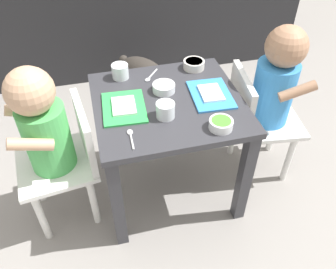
{
  "coord_description": "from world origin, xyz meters",
  "views": [
    {
      "loc": [
        -0.25,
        -1.01,
        1.24
      ],
      "look_at": [
        0.0,
        0.0,
        0.31
      ],
      "focal_mm": 37.01,
      "sensor_mm": 36.0,
      "label": 1
    }
  ],
  "objects_px": {
    "water_cup_right": "(165,111)",
    "veggie_bowl_near": "(221,124)",
    "seated_child_left": "(48,132)",
    "spoon_by_right_tray": "(150,76)",
    "food_tray_left": "(124,107)",
    "dog": "(148,78)",
    "cereal_bowl_left_side": "(164,87)",
    "water_cup_left": "(120,72)",
    "spoon_by_left_tray": "(131,137)",
    "seated_child_right": "(272,88)",
    "veggie_bowl_far": "(194,64)",
    "food_tray_right": "(211,94)",
    "dining_table": "(168,120)"
  },
  "relations": [
    {
      "from": "water_cup_right",
      "to": "veggie_bowl_near",
      "type": "bearing_deg",
      "value": -32.62
    },
    {
      "from": "water_cup_right",
      "to": "spoon_by_right_tray",
      "type": "bearing_deg",
      "value": 89.63
    },
    {
      "from": "cereal_bowl_left_side",
      "to": "spoon_by_right_tray",
      "type": "distance_m",
      "value": 0.11
    },
    {
      "from": "veggie_bowl_near",
      "to": "spoon_by_right_tray",
      "type": "distance_m",
      "value": 0.4
    },
    {
      "from": "dining_table",
      "to": "water_cup_left",
      "type": "distance_m",
      "value": 0.27
    },
    {
      "from": "seated_child_right",
      "to": "water_cup_left",
      "type": "bearing_deg",
      "value": 162.75
    },
    {
      "from": "food_tray_left",
      "to": "dog",
      "type": "bearing_deg",
      "value": 70.91
    },
    {
      "from": "seated_child_right",
      "to": "food_tray_right",
      "type": "height_order",
      "value": "seated_child_right"
    },
    {
      "from": "seated_child_left",
      "to": "water_cup_left",
      "type": "bearing_deg",
      "value": 38.26
    },
    {
      "from": "water_cup_right",
      "to": "spoon_by_right_tray",
      "type": "height_order",
      "value": "water_cup_right"
    },
    {
      "from": "water_cup_right",
      "to": "cereal_bowl_left_side",
      "type": "bearing_deg",
      "value": 77.48
    },
    {
      "from": "food_tray_right",
      "to": "spoon_by_left_tray",
      "type": "xyz_separation_m",
      "value": [
        -0.33,
        -0.16,
        -0.0
      ]
    },
    {
      "from": "veggie_bowl_far",
      "to": "spoon_by_right_tray",
      "type": "bearing_deg",
      "value": -173.06
    },
    {
      "from": "seated_child_left",
      "to": "cereal_bowl_left_side",
      "type": "xyz_separation_m",
      "value": [
        0.44,
        0.09,
        0.05
      ]
    },
    {
      "from": "water_cup_left",
      "to": "spoon_by_left_tray",
      "type": "relative_size",
      "value": 0.67
    },
    {
      "from": "dining_table",
      "to": "dog",
      "type": "height_order",
      "value": "dining_table"
    },
    {
      "from": "dining_table",
      "to": "water_cup_left",
      "type": "bearing_deg",
      "value": 126.09
    },
    {
      "from": "cereal_bowl_left_side",
      "to": "spoon_by_right_tray",
      "type": "relative_size",
      "value": 1.0
    },
    {
      "from": "seated_child_left",
      "to": "food_tray_left",
      "type": "relative_size",
      "value": 3.35
    },
    {
      "from": "water_cup_right",
      "to": "spoon_by_right_tray",
      "type": "relative_size",
      "value": 0.77
    },
    {
      "from": "dining_table",
      "to": "water_cup_right",
      "type": "relative_size",
      "value": 8.3
    },
    {
      "from": "cereal_bowl_left_side",
      "to": "water_cup_right",
      "type": "bearing_deg",
      "value": -102.52
    },
    {
      "from": "dog",
      "to": "spoon_by_right_tray",
      "type": "xyz_separation_m",
      "value": [
        -0.06,
        -0.38,
        0.25
      ]
    },
    {
      "from": "food_tray_left",
      "to": "veggie_bowl_near",
      "type": "distance_m",
      "value": 0.35
    },
    {
      "from": "water_cup_right",
      "to": "veggie_bowl_near",
      "type": "xyz_separation_m",
      "value": [
        0.16,
        -0.11,
        -0.01
      ]
    },
    {
      "from": "veggie_bowl_far",
      "to": "dog",
      "type": "bearing_deg",
      "value": 110.15
    },
    {
      "from": "cereal_bowl_left_side",
      "to": "food_tray_right",
      "type": "bearing_deg",
      "value": -23.74
    },
    {
      "from": "spoon_by_right_tray",
      "to": "veggie_bowl_far",
      "type": "bearing_deg",
      "value": 6.94
    },
    {
      "from": "spoon_by_left_tray",
      "to": "seated_child_right",
      "type": "bearing_deg",
      "value": 17.14
    },
    {
      "from": "veggie_bowl_far",
      "to": "spoon_by_left_tray",
      "type": "height_order",
      "value": "veggie_bowl_far"
    },
    {
      "from": "seated_child_left",
      "to": "water_cup_right",
      "type": "distance_m",
      "value": 0.41
    },
    {
      "from": "water_cup_left",
      "to": "cereal_bowl_left_side",
      "type": "relative_size",
      "value": 0.78
    },
    {
      "from": "seated_child_right",
      "to": "food_tray_left",
      "type": "xyz_separation_m",
      "value": [
        -0.6,
        -0.03,
        0.03
      ]
    },
    {
      "from": "dog",
      "to": "veggie_bowl_near",
      "type": "bearing_deg",
      "value": -82.1
    },
    {
      "from": "food_tray_left",
      "to": "water_cup_left",
      "type": "height_order",
      "value": "water_cup_left"
    },
    {
      "from": "spoon_by_right_tray",
      "to": "dog",
      "type": "bearing_deg",
      "value": 81.18
    },
    {
      "from": "dining_table",
      "to": "food_tray_right",
      "type": "height_order",
      "value": "food_tray_right"
    },
    {
      "from": "seated_child_left",
      "to": "cereal_bowl_left_side",
      "type": "relative_size",
      "value": 8.1
    },
    {
      "from": "food_tray_right",
      "to": "veggie_bowl_near",
      "type": "bearing_deg",
      "value": -99.49
    },
    {
      "from": "seated_child_left",
      "to": "spoon_by_right_tray",
      "type": "height_order",
      "value": "seated_child_left"
    },
    {
      "from": "dining_table",
      "to": "seated_child_left",
      "type": "distance_m",
      "value": 0.44
    },
    {
      "from": "dog",
      "to": "water_cup_left",
      "type": "bearing_deg",
      "value": -116.34
    },
    {
      "from": "food_tray_right",
      "to": "veggie_bowl_far",
      "type": "height_order",
      "value": "veggie_bowl_far"
    },
    {
      "from": "food_tray_right",
      "to": "cereal_bowl_left_side",
      "type": "height_order",
      "value": "cereal_bowl_left_side"
    },
    {
      "from": "food_tray_left",
      "to": "cereal_bowl_left_side",
      "type": "bearing_deg",
      "value": 23.06
    },
    {
      "from": "seated_child_left",
      "to": "spoon_by_right_tray",
      "type": "relative_size",
      "value": 8.09
    },
    {
      "from": "food_tray_right",
      "to": "water_cup_left",
      "type": "relative_size",
      "value": 3.14
    },
    {
      "from": "veggie_bowl_far",
      "to": "food_tray_right",
      "type": "bearing_deg",
      "value": -88.98
    },
    {
      "from": "dining_table",
      "to": "food_tray_right",
      "type": "relative_size",
      "value": 2.62
    },
    {
      "from": "veggie_bowl_near",
      "to": "spoon_by_left_tray",
      "type": "relative_size",
      "value": 0.82
    }
  ]
}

